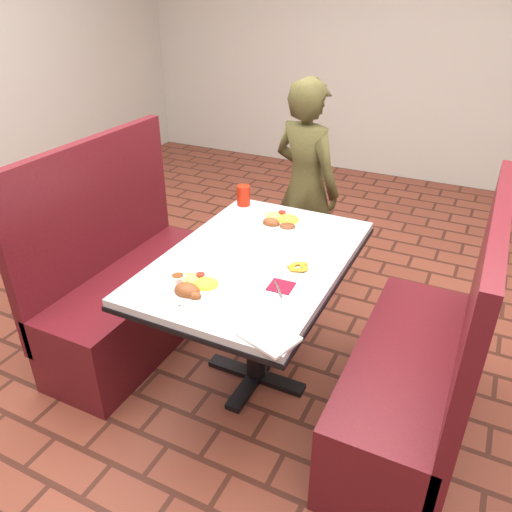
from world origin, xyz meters
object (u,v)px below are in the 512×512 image
at_px(booth_bench_left, 131,290).
at_px(red_tumbler, 244,195).
at_px(diner_person, 306,187).
at_px(booth_bench_right, 416,376).
at_px(dining_table, 256,274).
at_px(far_dinner_plate, 281,220).
at_px(plantain_plate, 298,268).
at_px(near_dinner_plate, 194,284).

bearing_deg(booth_bench_left, red_tumbler, 47.69).
bearing_deg(diner_person, booth_bench_right, 152.26).
relative_size(dining_table, booth_bench_left, 1.01).
distance_m(far_dinner_plate, red_tumbler, 0.33).
bearing_deg(red_tumbler, booth_bench_left, -132.31).
bearing_deg(red_tumbler, plantain_plate, -44.58).
bearing_deg(booth_bench_left, far_dinner_plate, 25.99).
bearing_deg(plantain_plate, dining_table, 171.31).
distance_m(booth_bench_right, far_dinner_plate, 1.02).
distance_m(diner_person, near_dinner_plate, 1.44).
bearing_deg(far_dinner_plate, plantain_plate, -57.19).
relative_size(plantain_plate, red_tumbler, 1.41).
height_order(booth_bench_right, near_dinner_plate, booth_bench_right).
bearing_deg(near_dinner_plate, booth_bench_right, 22.63).
relative_size(booth_bench_left, plantain_plate, 7.46).
bearing_deg(booth_bench_right, plantain_plate, -176.56).
xyz_separation_m(booth_bench_right, diner_person, (-0.96, 1.06, 0.37)).
distance_m(near_dinner_plate, plantain_plate, 0.47).
xyz_separation_m(diner_person, red_tumbler, (-0.17, -0.55, 0.11)).
bearing_deg(dining_table, near_dinner_plate, -105.04).
xyz_separation_m(booth_bench_left, near_dinner_plate, (0.70, -0.37, 0.45)).
xyz_separation_m(near_dinner_plate, plantain_plate, (0.33, 0.34, -0.02)).
distance_m(booth_bench_right, near_dinner_plate, 1.07).
relative_size(far_dinner_plate, red_tumbler, 2.47).
relative_size(near_dinner_plate, far_dinner_plate, 0.92).
distance_m(dining_table, red_tumbler, 0.63).
bearing_deg(far_dinner_plate, booth_bench_right, -23.98).
bearing_deg(red_tumbler, diner_person, 72.67).
xyz_separation_m(dining_table, plantain_plate, (0.23, -0.03, 0.11)).
distance_m(booth_bench_left, near_dinner_plate, 0.91).
xyz_separation_m(far_dinner_plate, red_tumbler, (-0.29, 0.14, 0.03)).
bearing_deg(diner_person, booth_bench_left, 79.18).
bearing_deg(diner_person, far_dinner_plate, 120.33).
height_order(booth_bench_left, diner_person, diner_person).
distance_m(dining_table, far_dinner_plate, 0.39).
bearing_deg(far_dinner_plate, dining_table, -84.40).
height_order(far_dinner_plate, plantain_plate, far_dinner_plate).
height_order(far_dinner_plate, red_tumbler, red_tumbler).
xyz_separation_m(far_dinner_plate, plantain_plate, (0.26, -0.41, -0.02)).
xyz_separation_m(booth_bench_right, far_dinner_plate, (-0.83, 0.37, 0.45)).
bearing_deg(far_dinner_plate, red_tumbler, 154.23).
relative_size(far_dinner_plate, plantain_plate, 1.75).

